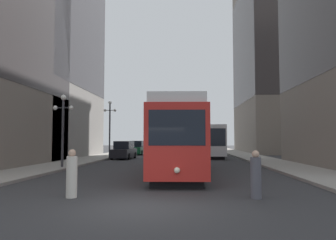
{
  "coord_description": "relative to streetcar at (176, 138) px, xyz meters",
  "views": [
    {
      "loc": [
        1.15,
        -9.43,
        1.97
      ],
      "look_at": [
        0.15,
        7.94,
        3.04
      ],
      "focal_mm": 34.35,
      "sensor_mm": 36.0,
      "label": 1
    }
  ],
  "objects": [
    {
      "name": "pedestrian_crossing_near",
      "position": [
        -3.28,
        -8.85,
        -1.34
      ],
      "size": [
        0.37,
        0.37,
        1.64
      ],
      "rotation": [
        0.0,
        0.0,
        2.52
      ],
      "color": "beige",
      "rests_on": "ground"
    },
    {
      "name": "transit_bus",
      "position": [
        3.37,
        17.47,
        -0.15
      ],
      "size": [
        2.84,
        12.29,
        3.45
      ],
      "rotation": [
        0.0,
        0.0,
        -0.02
      ],
      "color": "black",
      "rests_on": "ground"
    },
    {
      "name": "sidewalk_left",
      "position": [
        -8.8,
        29.73,
        -2.03
      ],
      "size": [
        3.34,
        120.0,
        0.15
      ],
      "primitive_type": "cube",
      "color": "gray",
      "rests_on": "ground"
    },
    {
      "name": "building_right_midblock",
      "position": [
        16.76,
        30.83,
        14.0
      ],
      "size": [
        15.23,
        19.28,
        31.23
      ],
      "color": "slate",
      "rests_on": "ground"
    },
    {
      "name": "lamp_post_left_far",
      "position": [
        -7.73,
        14.88,
        1.99
      ],
      "size": [
        1.41,
        0.36,
        6.06
      ],
      "color": "#333338",
      "rests_on": "sidewalk_left"
    },
    {
      "name": "parked_car_left_mid",
      "position": [
        -5.83,
        13.26,
        -1.26
      ],
      "size": [
        2.07,
        4.78,
        1.82
      ],
      "rotation": [
        0.0,
        0.0,
        -0.05
      ],
      "color": "black",
      "rests_on": "ground"
    },
    {
      "name": "ground_plane",
      "position": [
        -0.51,
        -10.27,
        -2.1
      ],
      "size": [
        200.0,
        200.0,
        0.0
      ],
      "primitive_type": "plane",
      "color": "#303033"
    },
    {
      "name": "sidewalk_right",
      "position": [
        7.77,
        29.73,
        -2.03
      ],
      "size": [
        3.34,
        120.0,
        0.15
      ],
      "primitive_type": "cube",
      "color": "gray",
      "rests_on": "ground"
    },
    {
      "name": "streetcar",
      "position": [
        0.0,
        0.0,
        0.0
      ],
      "size": [
        3.14,
        14.71,
        3.89
      ],
      "rotation": [
        0.0,
        0.0,
        0.04
      ],
      "color": "black",
      "rests_on": "ground"
    },
    {
      "name": "pedestrian_crossing_far",
      "position": [
        2.97,
        -8.66,
        -1.35
      ],
      "size": [
        0.36,
        0.36,
        1.61
      ],
      "rotation": [
        0.0,
        0.0,
        4.53
      ],
      "color": "#4C4C56",
      "rests_on": "ground"
    },
    {
      "name": "building_left_corner",
      "position": [
        -16.15,
        14.51,
        13.53
      ],
      "size": [
        11.96,
        17.06,
        30.3
      ],
      "color": "gray",
      "rests_on": "ground"
    },
    {
      "name": "lamp_post_left_near",
      "position": [
        -7.73,
        1.58,
        1.29
      ],
      "size": [
        1.41,
        0.36,
        4.87
      ],
      "color": "#333338",
      "rests_on": "sidewalk_left"
    },
    {
      "name": "parked_car_left_near",
      "position": [
        -5.82,
        22.43,
        -1.26
      ],
      "size": [
        2.1,
        4.77,
        1.82
      ],
      "rotation": [
        0.0,
        0.0,
        -0.06
      ],
      "color": "black",
      "rests_on": "ground"
    }
  ]
}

